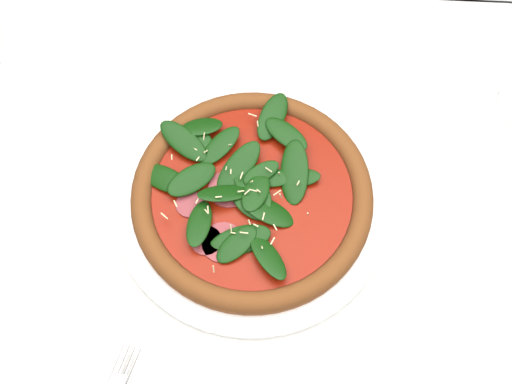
{
  "coord_description": "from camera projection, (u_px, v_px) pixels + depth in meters",
  "views": [
    {
      "loc": [
        -0.04,
        -0.29,
        1.43
      ],
      "look_at": [
        -0.05,
        0.03,
        0.77
      ],
      "focal_mm": 40.0,
      "sensor_mm": 36.0,
      "label": 1
    }
  ],
  "objects": [
    {
      "name": "ground",
      "position": [
        277.0,
        340.0,
        1.41
      ],
      "size": [
        6.0,
        6.0,
        0.0
      ],
      "primitive_type": "plane",
      "color": "brown",
      "rests_on": "ground"
    },
    {
      "name": "dining_table",
      "position": [
        292.0,
        249.0,
        0.83
      ],
      "size": [
        1.21,
        0.81,
        0.75
      ],
      "color": "silver",
      "rests_on": "ground"
    },
    {
      "name": "plate",
      "position": [
        252.0,
        200.0,
        0.74
      ],
      "size": [
        0.36,
        0.36,
        0.02
      ],
      "color": "white",
      "rests_on": "dining_table"
    },
    {
      "name": "pizza",
      "position": [
        252.0,
        193.0,
        0.72
      ],
      "size": [
        0.4,
        0.4,
        0.04
      ],
      "rotation": [
        0.0,
        0.0,
        -0.39
      ],
      "color": "#975424",
      "rests_on": "plate"
    }
  ]
}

